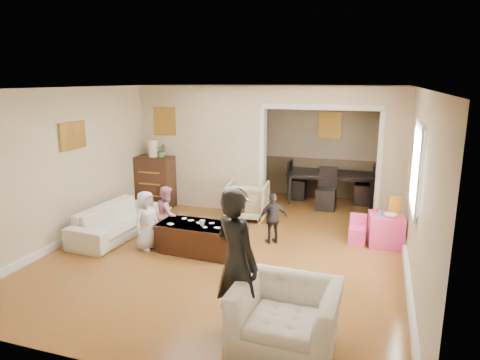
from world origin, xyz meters
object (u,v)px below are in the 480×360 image
(coffee_cup, at_px, (202,223))
(table_lamp, at_px, (153,148))
(cyan_cup, at_px, (381,213))
(child_kneel_a, at_px, (146,220))
(play_table, at_px, (386,230))
(dining_table, at_px, (330,187))
(child_toddler, at_px, (273,218))
(adult_person, at_px, (237,263))
(dresser, at_px, (155,182))
(armchair_back, at_px, (248,200))
(sofa, at_px, (117,221))
(child_kneel_b, at_px, (167,214))
(armchair_front, at_px, (286,317))
(coffee_table, at_px, (198,238))

(coffee_cup, bearing_deg, table_lamp, 133.75)
(cyan_cup, height_order, child_kneel_a, child_kneel_a)
(coffee_cup, distance_m, play_table, 3.08)
(play_table, relative_size, dining_table, 0.28)
(child_toddler, bearing_deg, adult_person, 58.64)
(play_table, bearing_deg, adult_person, -115.63)
(play_table, distance_m, adult_person, 3.62)
(dresser, relative_size, child_toddler, 1.26)
(adult_person, relative_size, child_kneel_a, 1.69)
(table_lamp, height_order, dining_table, table_lamp)
(adult_person, xyz_separation_m, child_toddler, (-0.27, 2.70, -0.38))
(coffee_cup, xyz_separation_m, child_toddler, (0.95, 0.80, -0.07))
(armchair_back, xyz_separation_m, dresser, (-2.16, 0.14, 0.19))
(table_lamp, height_order, adult_person, adult_person)
(dresser, height_order, child_kneel_a, dresser)
(sofa, bearing_deg, dresser, 10.37)
(play_table, xyz_separation_m, child_kneel_b, (-3.57, -0.97, 0.22))
(play_table, relative_size, child_kneel_a, 0.56)
(table_lamp, distance_m, child_kneel_a, 2.58)
(armchair_front, bearing_deg, child_toddler, 107.68)
(dining_table, bearing_deg, child_kneel_b, -131.29)
(dresser, xyz_separation_m, cyan_cup, (4.69, -0.84, 0.01))
(sofa, relative_size, dining_table, 0.98)
(play_table, distance_m, dining_table, 2.67)
(coffee_cup, bearing_deg, dining_table, 67.16)
(armchair_back, height_order, cyan_cup, armchair_back)
(child_toddler, bearing_deg, child_kneel_a, -11.70)
(sofa, distance_m, play_table, 4.65)
(armchair_front, relative_size, play_table, 1.94)
(child_toddler, bearing_deg, play_table, 159.05)
(coffee_cup, bearing_deg, adult_person, -57.35)
(dresser, bearing_deg, cyan_cup, -10.12)
(coffee_table, relative_size, cyan_cup, 15.69)
(dresser, bearing_deg, table_lamp, 0.00)
(dining_table, relative_size, child_kneel_b, 2.01)
(armchair_front, height_order, child_kneel_a, child_kneel_a)
(armchair_back, bearing_deg, child_kneel_a, 56.17)
(armchair_front, height_order, cyan_cup, armchair_front)
(adult_person, bearing_deg, cyan_cup, -82.45)
(table_lamp, xyz_separation_m, child_toddler, (2.97, -1.31, -0.85))
(cyan_cup, bearing_deg, coffee_table, -156.13)
(dresser, bearing_deg, dining_table, 23.94)
(armchair_back, height_order, child_kneel_a, child_kneel_a)
(coffee_cup, height_order, child_kneel_b, child_kneel_b)
(armchair_front, xyz_separation_m, child_kneel_a, (-2.74, 1.91, 0.14))
(sofa, relative_size, child_kneel_a, 1.94)
(dresser, height_order, play_table, dresser)
(dresser, xyz_separation_m, coffee_table, (1.92, -2.06, -0.32))
(armchair_front, xyz_separation_m, coffee_table, (-1.89, 2.06, -0.11))
(dining_table, bearing_deg, armchair_back, -135.63)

